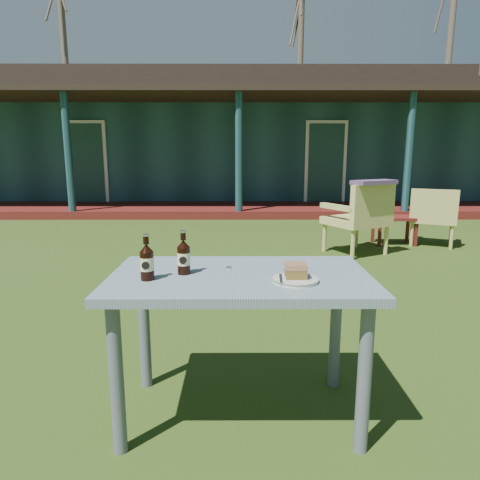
{
  "coord_description": "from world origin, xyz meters",
  "views": [
    {
      "loc": [
        -0.01,
        -3.51,
        1.27
      ],
      "look_at": [
        0.0,
        -1.3,
        0.82
      ],
      "focal_mm": 32.0,
      "sensor_mm": 36.0,
      "label": 1
    }
  ],
  "objects_px": {
    "cola_bottle_near": "(184,257)",
    "armchair_left": "(361,215)",
    "cafe_table": "(240,295)",
    "side_table": "(395,220)",
    "cake_slice": "(296,270)",
    "plate": "(295,280)",
    "armchair_right": "(433,214)",
    "cola_bottle_far": "(147,262)"
  },
  "relations": [
    {
      "from": "plate",
      "to": "cola_bottle_far",
      "type": "bearing_deg",
      "value": 177.61
    },
    {
      "from": "cola_bottle_near",
      "to": "armchair_left",
      "type": "relative_size",
      "value": 0.23
    },
    {
      "from": "cafe_table",
      "to": "armchair_left",
      "type": "distance_m",
      "value": 3.74
    },
    {
      "from": "plate",
      "to": "cake_slice",
      "type": "bearing_deg",
      "value": 78.38
    },
    {
      "from": "side_table",
      "to": "armchair_left",
      "type": "bearing_deg",
      "value": -136.73
    },
    {
      "from": "plate",
      "to": "side_table",
      "type": "distance_m",
      "value": 4.6
    },
    {
      "from": "plate",
      "to": "armchair_left",
      "type": "bearing_deg",
      "value": 69.82
    },
    {
      "from": "cake_slice",
      "to": "armchair_left",
      "type": "relative_size",
      "value": 0.1
    },
    {
      "from": "armchair_left",
      "to": "cola_bottle_near",
      "type": "bearing_deg",
      "value": -117.83
    },
    {
      "from": "plate",
      "to": "armchair_left",
      "type": "xyz_separation_m",
      "value": [
        1.3,
        3.53,
        -0.22
      ]
    },
    {
      "from": "plate",
      "to": "cola_bottle_far",
      "type": "xyz_separation_m",
      "value": [
        -0.65,
        0.03,
        0.07
      ]
    },
    {
      "from": "cafe_table",
      "to": "armchair_right",
      "type": "xyz_separation_m",
      "value": [
        2.68,
        3.93,
        -0.17
      ]
    },
    {
      "from": "cola_bottle_near",
      "to": "cake_slice",
      "type": "bearing_deg",
      "value": -12.06
    },
    {
      "from": "cake_slice",
      "to": "armchair_right",
      "type": "xyz_separation_m",
      "value": [
        2.44,
        4.03,
        -0.32
      ]
    },
    {
      "from": "cola_bottle_near",
      "to": "cola_bottle_far",
      "type": "distance_m",
      "value": 0.18
    },
    {
      "from": "cafe_table",
      "to": "side_table",
      "type": "xyz_separation_m",
      "value": [
        2.19,
        4.03,
        -0.28
      ]
    },
    {
      "from": "cola_bottle_near",
      "to": "armchair_right",
      "type": "bearing_deg",
      "value": 53.09
    },
    {
      "from": "cafe_table",
      "to": "cake_slice",
      "type": "height_order",
      "value": "cake_slice"
    },
    {
      "from": "plate",
      "to": "cola_bottle_near",
      "type": "relative_size",
      "value": 1.0
    },
    {
      "from": "cola_bottle_far",
      "to": "side_table",
      "type": "relative_size",
      "value": 0.34
    },
    {
      "from": "cafe_table",
      "to": "plate",
      "type": "bearing_deg",
      "value": -25.89
    },
    {
      "from": "plate",
      "to": "side_table",
      "type": "relative_size",
      "value": 0.34
    },
    {
      "from": "cake_slice",
      "to": "armchair_right",
      "type": "bearing_deg",
      "value": 58.79
    },
    {
      "from": "plate",
      "to": "side_table",
      "type": "height_order",
      "value": "plate"
    },
    {
      "from": "cola_bottle_near",
      "to": "armchair_left",
      "type": "bearing_deg",
      "value": 62.17
    },
    {
      "from": "cake_slice",
      "to": "cafe_table",
      "type": "bearing_deg",
      "value": 157.02
    },
    {
      "from": "cafe_table",
      "to": "armchair_right",
      "type": "bearing_deg",
      "value": 55.64
    },
    {
      "from": "armchair_left",
      "to": "armchair_right",
      "type": "relative_size",
      "value": 1.13
    },
    {
      "from": "cafe_table",
      "to": "armchair_left",
      "type": "xyz_separation_m",
      "value": [
        1.54,
        3.41,
        -0.11
      ]
    },
    {
      "from": "cake_slice",
      "to": "armchair_right",
      "type": "distance_m",
      "value": 4.72
    },
    {
      "from": "cake_slice",
      "to": "cola_bottle_near",
      "type": "xyz_separation_m",
      "value": [
        -0.5,
        0.11,
        0.04
      ]
    },
    {
      "from": "cake_slice",
      "to": "armchair_left",
      "type": "distance_m",
      "value": 3.75
    },
    {
      "from": "cafe_table",
      "to": "plate",
      "type": "distance_m",
      "value": 0.29
    },
    {
      "from": "armchair_right",
      "to": "side_table",
      "type": "height_order",
      "value": "armchair_right"
    },
    {
      "from": "plate",
      "to": "cake_slice",
      "type": "relative_size",
      "value": 2.22
    },
    {
      "from": "cafe_table",
      "to": "cola_bottle_far",
      "type": "xyz_separation_m",
      "value": [
        -0.41,
        -0.09,
        0.18
      ]
    },
    {
      "from": "armchair_left",
      "to": "armchair_right",
      "type": "distance_m",
      "value": 1.26
    },
    {
      "from": "cake_slice",
      "to": "side_table",
      "type": "xyz_separation_m",
      "value": [
        1.95,
        4.13,
        -0.42
      ]
    },
    {
      "from": "cola_bottle_far",
      "to": "armchair_right",
      "type": "bearing_deg",
      "value": 52.38
    },
    {
      "from": "cake_slice",
      "to": "cola_bottle_far",
      "type": "distance_m",
      "value": 0.66
    },
    {
      "from": "armchair_right",
      "to": "cake_slice",
      "type": "bearing_deg",
      "value": -121.21
    },
    {
      "from": "cafe_table",
      "to": "cola_bottle_far",
      "type": "height_order",
      "value": "cola_bottle_far"
    }
  ]
}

